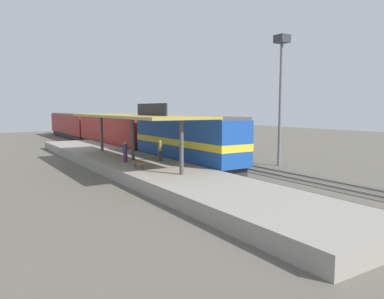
{
  "coord_description": "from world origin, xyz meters",
  "views": [
    {
      "loc": [
        -16.76,
        -28.56,
        5.24
      ],
      "look_at": [
        -1.38,
        -4.19,
        2.0
      ],
      "focal_mm": 34.37,
      "sensor_mm": 36.0,
      "label": 1
    }
  ],
  "objects_px": {
    "platform_bench": "(139,162)",
    "freight_car": "(204,140)",
    "locomotive": "(186,141)",
    "passenger_carriage_front": "(114,131)",
    "person_waiting": "(125,151)",
    "person_walking": "(160,149)",
    "passenger_carriage_rear": "(72,125)",
    "light_mast": "(281,73)"
  },
  "relations": [
    {
      "from": "passenger_carriage_rear",
      "to": "freight_car",
      "type": "height_order",
      "value": "passenger_carriage_rear"
    },
    {
      "from": "platform_bench",
      "to": "freight_car",
      "type": "bearing_deg",
      "value": 34.42
    },
    {
      "from": "light_mast",
      "to": "person_waiting",
      "type": "bearing_deg",
      "value": 164.86
    },
    {
      "from": "platform_bench",
      "to": "freight_car",
      "type": "relative_size",
      "value": 0.14
    },
    {
      "from": "platform_bench",
      "to": "passenger_carriage_front",
      "type": "distance_m",
      "value": 22.13
    },
    {
      "from": "locomotive",
      "to": "freight_car",
      "type": "height_order",
      "value": "locomotive"
    },
    {
      "from": "passenger_carriage_rear",
      "to": "person_walking",
      "type": "bearing_deg",
      "value": -94.18
    },
    {
      "from": "light_mast",
      "to": "person_waiting",
      "type": "height_order",
      "value": "light_mast"
    },
    {
      "from": "passenger_carriage_front",
      "to": "freight_car",
      "type": "xyz_separation_m",
      "value": [
        4.6,
        -14.02,
        -0.34
      ]
    },
    {
      "from": "platform_bench",
      "to": "person_waiting",
      "type": "bearing_deg",
      "value": 84.36
    },
    {
      "from": "person_walking",
      "to": "locomotive",
      "type": "bearing_deg",
      "value": 11.82
    },
    {
      "from": "platform_bench",
      "to": "light_mast",
      "type": "relative_size",
      "value": 0.15
    },
    {
      "from": "freight_car",
      "to": "locomotive",
      "type": "bearing_deg",
      "value": -139.1
    },
    {
      "from": "passenger_carriage_front",
      "to": "light_mast",
      "type": "height_order",
      "value": "light_mast"
    },
    {
      "from": "passenger_carriage_rear",
      "to": "person_walking",
      "type": "height_order",
      "value": "passenger_carriage_rear"
    },
    {
      "from": "passenger_carriage_front",
      "to": "person_walking",
      "type": "bearing_deg",
      "value": -98.79
    },
    {
      "from": "locomotive",
      "to": "person_waiting",
      "type": "xyz_separation_m",
      "value": [
        -5.67,
        0.04,
        -0.56
      ]
    },
    {
      "from": "person_waiting",
      "to": "platform_bench",
      "type": "bearing_deg",
      "value": -95.64
    },
    {
      "from": "passenger_carriage_front",
      "to": "passenger_carriage_rear",
      "type": "height_order",
      "value": "same"
    },
    {
      "from": "platform_bench",
      "to": "light_mast",
      "type": "xyz_separation_m",
      "value": [
        13.8,
        -0.32,
        7.05
      ]
    },
    {
      "from": "light_mast",
      "to": "person_waiting",
      "type": "xyz_separation_m",
      "value": [
        -13.47,
        3.65,
        -6.54
      ]
    },
    {
      "from": "passenger_carriage_rear",
      "to": "light_mast",
      "type": "xyz_separation_m",
      "value": [
        7.8,
        -42.4,
        6.08
      ]
    },
    {
      "from": "freight_car",
      "to": "person_walking",
      "type": "xyz_separation_m",
      "value": [
        -7.48,
        -4.59,
        -0.12
      ]
    },
    {
      "from": "platform_bench",
      "to": "person_walking",
      "type": "relative_size",
      "value": 0.99
    },
    {
      "from": "platform_bench",
      "to": "freight_car",
      "type": "height_order",
      "value": "freight_car"
    },
    {
      "from": "light_mast",
      "to": "person_walking",
      "type": "distance_m",
      "value": 12.88
    },
    {
      "from": "freight_car",
      "to": "person_waiting",
      "type": "relative_size",
      "value": 7.02
    },
    {
      "from": "person_walking",
      "to": "light_mast",
      "type": "bearing_deg",
      "value": -15.69
    },
    {
      "from": "platform_bench",
      "to": "passenger_carriage_front",
      "type": "height_order",
      "value": "passenger_carriage_front"
    },
    {
      "from": "person_walking",
      "to": "person_waiting",
      "type": "bearing_deg",
      "value": 166.99
    },
    {
      "from": "locomotive",
      "to": "freight_car",
      "type": "distance_m",
      "value": 6.1
    },
    {
      "from": "light_mast",
      "to": "person_waiting",
      "type": "relative_size",
      "value": 6.84
    },
    {
      "from": "locomotive",
      "to": "platform_bench",
      "type": "bearing_deg",
      "value": -151.34
    },
    {
      "from": "freight_car",
      "to": "person_walking",
      "type": "relative_size",
      "value": 7.02
    },
    {
      "from": "platform_bench",
      "to": "freight_car",
      "type": "distance_m",
      "value": 12.87
    },
    {
      "from": "locomotive",
      "to": "person_walking",
      "type": "bearing_deg",
      "value": -168.18
    },
    {
      "from": "freight_car",
      "to": "person_walking",
      "type": "bearing_deg",
      "value": -148.47
    },
    {
      "from": "locomotive",
      "to": "person_waiting",
      "type": "bearing_deg",
      "value": 179.56
    },
    {
      "from": "passenger_carriage_rear",
      "to": "locomotive",
      "type": "bearing_deg",
      "value": -90.0
    },
    {
      "from": "freight_car",
      "to": "passenger_carriage_rear",
      "type": "bearing_deg",
      "value": 97.53
    },
    {
      "from": "passenger_carriage_front",
      "to": "person_walking",
      "type": "relative_size",
      "value": 11.7
    },
    {
      "from": "freight_car",
      "to": "person_waiting",
      "type": "bearing_deg",
      "value": -159.01
    }
  ]
}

